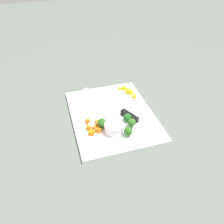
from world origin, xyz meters
TOP-DOWN VIEW (x-y plane):
  - ground_plane at (0.00, 0.00)m, footprint 4.00×4.00m
  - cutting_board at (0.00, 0.00)m, footprint 0.40×0.32m
  - prep_bowl at (-0.10, 0.02)m, footprint 0.07×0.07m
  - chef_knife at (0.00, -0.03)m, footprint 0.30×0.17m
  - carrot_dice_0 at (-0.06, 0.09)m, footprint 0.02×0.02m
  - carrot_dice_1 at (-0.06, 0.11)m, footprint 0.02×0.02m
  - carrot_dice_2 at (-0.07, 0.07)m, footprint 0.01×0.01m
  - carrot_dice_3 at (-0.02, 0.10)m, footprint 0.02×0.02m
  - carrot_dice_4 at (-0.08, 0.08)m, footprint 0.01×0.01m
  - carrot_dice_5 at (-0.09, 0.10)m, footprint 0.02×0.02m
  - carrot_dice_6 at (-0.06, 0.05)m, footprint 0.02×0.02m
  - carrot_dice_7 at (-0.03, 0.07)m, footprint 0.02×0.01m
  - carrot_dice_8 at (-0.05, 0.11)m, footprint 0.01×0.01m
  - carrot_dice_9 at (-0.07, 0.10)m, footprint 0.01×0.01m
  - carrot_dice_10 at (-0.05, 0.07)m, footprint 0.02×0.02m
  - carrot_dice_11 at (-0.08, 0.08)m, footprint 0.02×0.02m
  - pepper_dice_0 at (0.11, -0.12)m, footprint 0.02×0.02m
  - pepper_dice_1 at (0.12, -0.12)m, footprint 0.03×0.03m
  - pepper_dice_2 at (0.16, -0.09)m, footprint 0.02×0.02m
  - pepper_dice_3 at (0.08, -0.13)m, footprint 0.02×0.02m
  - pepper_dice_4 at (0.14, -0.11)m, footprint 0.02×0.02m
  - pepper_dice_5 at (0.16, -0.10)m, footprint 0.02×0.02m
  - broccoli_floret_0 at (-0.13, -0.02)m, footprint 0.03×0.03m
  - broccoli_floret_1 at (-0.09, -0.05)m, footprint 0.03×0.03m
  - broccoli_floret_2 at (-0.06, -0.04)m, footprint 0.03×0.03m
  - broccoli_floret_3 at (-0.06, 0.06)m, footprint 0.03×0.03m

SIDE VIEW (x-z plane):
  - ground_plane at x=0.00m, z-range 0.00..0.00m
  - cutting_board at x=0.00m, z-range 0.00..0.01m
  - carrot_dice_8 at x=-0.05m, z-range 0.01..0.02m
  - carrot_dice_2 at x=-0.07m, z-range 0.01..0.02m
  - pepper_dice_0 at x=0.11m, z-range 0.01..0.02m
  - carrot_dice_0 at x=-0.06m, z-range 0.01..0.02m
  - carrot_dice_9 at x=-0.07m, z-range 0.01..0.02m
  - carrot_dice_4 at x=-0.08m, z-range 0.01..0.02m
  - carrot_dice_7 at x=-0.03m, z-range 0.01..0.02m
  - pepper_dice_2 at x=0.16m, z-range 0.01..0.02m
  - carrot_dice_3 at x=-0.02m, z-range 0.01..0.02m
  - pepper_dice_3 at x=0.08m, z-range 0.01..0.03m
  - pepper_dice_4 at x=0.14m, z-range 0.01..0.03m
  - carrot_dice_6 at x=-0.06m, z-range 0.01..0.03m
  - pepper_dice_5 at x=0.16m, z-range 0.01..0.03m
  - carrot_dice_1 at x=-0.06m, z-range 0.01..0.03m
  - carrot_dice_11 at x=-0.08m, z-range 0.01..0.03m
  - carrot_dice_5 at x=-0.09m, z-range 0.01..0.03m
  - carrot_dice_10 at x=-0.05m, z-range 0.01..0.03m
  - chef_knife at x=0.00m, z-range 0.01..0.03m
  - pepper_dice_1 at x=0.12m, z-range 0.01..0.03m
  - prep_bowl at x=-0.10m, z-range 0.01..0.04m
  - broccoli_floret_2 at x=-0.06m, z-range 0.01..0.05m
  - broccoli_floret_0 at x=-0.13m, z-range 0.01..0.05m
  - broccoli_floret_1 at x=-0.09m, z-range 0.01..0.05m
  - broccoli_floret_3 at x=-0.06m, z-range 0.01..0.05m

